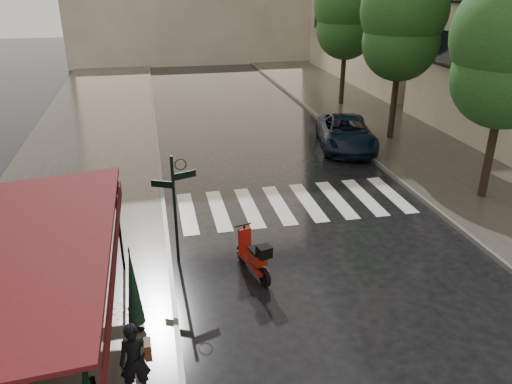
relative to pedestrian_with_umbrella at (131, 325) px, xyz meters
name	(u,v)px	position (x,y,z in m)	size (l,w,h in m)	color
ground	(241,323)	(2.26, 1.76, -1.71)	(120.00, 120.00, 0.00)	black
sidewalk_near	(86,160)	(-2.24, 13.76, -1.65)	(6.00, 60.00, 0.12)	#38332D
sidewalk_far	(404,138)	(12.51, 13.76, -1.65)	(5.50, 60.00, 0.12)	#38332D
curb_near	(158,154)	(0.81, 13.76, -1.64)	(0.12, 60.00, 0.16)	#595651
curb_far	(349,141)	(9.71, 13.76, -1.64)	(0.12, 60.00, 0.16)	#595651
crosswalk	(293,203)	(5.24, 7.76, -1.71)	(7.85, 3.20, 0.01)	silver
signpost	(175,201)	(1.07, 4.76, 0.12)	(1.17, 0.29, 3.10)	black
tree_near	(512,44)	(11.86, 6.76, 3.61)	(3.80, 3.80, 7.99)	black
tree_mid	(403,17)	(11.76, 13.76, 3.88)	(3.80, 3.80, 8.34)	black
tree_far	(347,10)	(11.96, 20.76, 3.74)	(3.80, 3.80, 8.16)	black
pedestrian_with_umbrella	(131,325)	(0.00, 0.00, 0.00)	(0.95, 0.97, 2.39)	black
scooter	(254,257)	(2.97, 3.67, -1.16)	(0.75, 1.77, 1.19)	black
parked_car	(346,133)	(9.26, 13.20, -1.02)	(2.29, 4.96, 1.38)	black
parasol_back	(133,287)	(-0.03, 1.92, -0.51)	(0.37, 0.37, 2.01)	black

